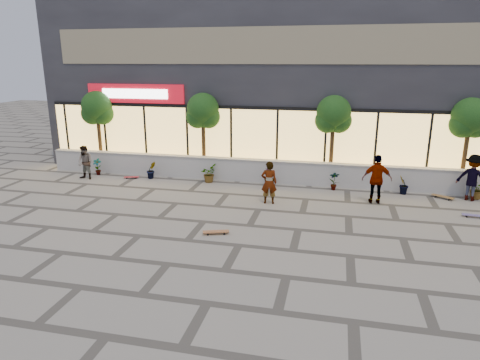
% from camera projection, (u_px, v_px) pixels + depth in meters
% --- Properties ---
extents(ground, '(80.00, 80.00, 0.00)m').
position_uv_depth(ground, '(239.00, 245.00, 12.88)').
color(ground, gray).
rests_on(ground, ground).
extents(planter_wall, '(22.00, 0.42, 1.04)m').
position_uv_depth(planter_wall, '(274.00, 171.00, 19.30)').
color(planter_wall, beige).
rests_on(planter_wall, ground).
extents(retail_building, '(24.00, 9.17, 8.50)m').
position_uv_depth(retail_building, '(290.00, 81.00, 23.44)').
color(retail_building, '#26262B').
rests_on(retail_building, ground).
extents(shrub_a, '(0.43, 0.29, 0.81)m').
position_uv_depth(shrub_a, '(97.00, 167.00, 20.64)').
color(shrub_a, '#143E13').
rests_on(shrub_a, ground).
extents(shrub_b, '(0.57, 0.57, 0.81)m').
position_uv_depth(shrub_b, '(151.00, 170.00, 20.04)').
color(shrub_b, '#143E13').
rests_on(shrub_b, ground).
extents(shrub_c, '(0.68, 0.77, 0.81)m').
position_uv_depth(shrub_c, '(209.00, 173.00, 19.44)').
color(shrub_c, '#143E13').
rests_on(shrub_c, ground).
extents(shrub_d, '(0.64, 0.64, 0.81)m').
position_uv_depth(shrub_d, '(269.00, 177.00, 18.84)').
color(shrub_d, '#143E13').
rests_on(shrub_d, ground).
extents(shrub_e, '(0.46, 0.35, 0.81)m').
position_uv_depth(shrub_e, '(334.00, 181.00, 18.24)').
color(shrub_e, '#143E13').
rests_on(shrub_e, ground).
extents(shrub_f, '(0.55, 0.57, 0.81)m').
position_uv_depth(shrub_f, '(403.00, 185.00, 17.65)').
color(shrub_f, '#143E13').
rests_on(shrub_f, ground).
extents(shrub_g, '(0.77, 0.84, 0.81)m').
position_uv_depth(shrub_g, '(477.00, 189.00, 17.05)').
color(shrub_g, '#143E13').
rests_on(shrub_g, ground).
extents(tree_west, '(1.60, 1.50, 3.92)m').
position_uv_depth(tree_west, '(97.00, 110.00, 21.21)').
color(tree_west, '#4D361B').
rests_on(tree_west, ground).
extents(tree_midwest, '(1.60, 1.50, 3.92)m').
position_uv_depth(tree_midwest, '(203.00, 113.00, 20.04)').
color(tree_midwest, '#4D361B').
rests_on(tree_midwest, ground).
extents(tree_mideast, '(1.60, 1.50, 3.92)m').
position_uv_depth(tree_mideast, '(333.00, 117.00, 18.76)').
color(tree_mideast, '#4D361B').
rests_on(tree_mideast, ground).
extents(tree_east, '(1.60, 1.50, 3.92)m').
position_uv_depth(tree_east, '(470.00, 120.00, 17.58)').
color(tree_east, '#4D361B').
rests_on(tree_east, ground).
extents(skater_center, '(0.66, 0.48, 1.68)m').
position_uv_depth(skater_center, '(269.00, 182.00, 16.44)').
color(skater_center, silver).
rests_on(skater_center, ground).
extents(skater_left, '(0.85, 0.71, 1.58)m').
position_uv_depth(skater_left, '(85.00, 163.00, 19.80)').
color(skater_left, '#958460').
rests_on(skater_left, ground).
extents(skater_right_near, '(1.15, 0.53, 1.92)m').
position_uv_depth(skater_right_near, '(377.00, 179.00, 16.42)').
color(skater_right_near, white).
rests_on(skater_right_near, ground).
extents(skater_right_far, '(1.38, 1.17, 1.85)m').
position_uv_depth(skater_right_far, '(473.00, 178.00, 16.77)').
color(skater_right_far, maroon).
rests_on(skater_right_far, ground).
extents(skateboard_center, '(0.86, 0.48, 0.10)m').
position_uv_depth(skateboard_center, '(216.00, 232.00, 13.68)').
color(skateboard_center, brown).
rests_on(skateboard_center, ground).
extents(skateboard_left, '(0.71, 0.38, 0.08)m').
position_uv_depth(skateboard_left, '(131.00, 177.00, 20.09)').
color(skateboard_left, red).
rests_on(skateboard_left, ground).
extents(skateboard_right_near, '(0.85, 0.65, 0.10)m').
position_uv_depth(skateboard_right_near, '(443.00, 197.00, 17.18)').
color(skateboard_right_near, brown).
rests_on(skateboard_right_near, ground).
extents(skateboard_right_far, '(0.81, 0.28, 0.10)m').
position_uv_depth(skateboard_right_far, '(474.00, 215.00, 15.13)').
color(skateboard_right_far, '#504885').
rests_on(skateboard_right_far, ground).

